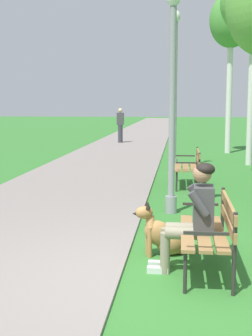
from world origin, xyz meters
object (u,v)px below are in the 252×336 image
(park_bench_near, at_px, (212,227))
(lamp_post_near, at_px, (172,99))
(dog_shepherd, at_px, (162,235))
(pedestrian_distant, at_px, (120,126))
(park_bench_mid, at_px, (190,164))
(birch_tree_fifth, at_px, (231,23))
(lamp_post_mid, at_px, (175,89))
(person_seated_on_near_bench, at_px, (193,213))

(park_bench_near, bearing_deg, lamp_post_near, 100.05)
(dog_shepherd, bearing_deg, pedestrian_distant, 98.88)
(park_bench_mid, bearing_deg, park_bench_near, -88.68)
(park_bench_mid, xyz_separation_m, dog_shepherd, (-0.44, -5.11, -0.25))
(birch_tree_fifth, distance_m, pedestrian_distant, 7.21)
(lamp_post_mid, xyz_separation_m, birch_tree_fifth, (1.98, 4.70, 2.52))
(park_bench_near, distance_m, pedestrian_distant, 17.38)
(dog_shepherd, bearing_deg, park_bench_mid, 85.07)
(lamp_post_near, height_order, pedestrian_distant, lamp_post_near)
(lamp_post_mid, height_order, birch_tree_fifth, birch_tree_fifth)
(park_bench_mid, xyz_separation_m, birch_tree_fifth, (1.58, 7.60, 4.31))
(park_bench_near, xyz_separation_m, lamp_post_near, (-0.51, 2.86, 1.46))
(lamp_post_mid, bearing_deg, person_seated_on_near_bench, -87.86)
(lamp_post_near, relative_size, birch_tree_fifth, 0.64)
(lamp_post_near, distance_m, pedestrian_distant, 14.51)
(pedestrian_distant, bearing_deg, lamp_post_near, -79.43)
(birch_tree_fifth, height_order, pedestrian_distant, birch_tree_fifth)
(pedestrian_distant, bearing_deg, dog_shepherd, -81.12)
(dog_shepherd, height_order, lamp_post_near, lamp_post_near)
(lamp_post_near, distance_m, lamp_post_mid, 5.68)
(dog_shepherd, height_order, lamp_post_mid, lamp_post_mid)
(dog_shepherd, bearing_deg, person_seated_on_near_bench, -56.27)
(lamp_post_mid, bearing_deg, birch_tree_fifth, 67.17)
(park_bench_near, distance_m, dog_shepherd, 0.81)
(lamp_post_near, relative_size, pedestrian_distant, 2.30)
(dog_shepherd, bearing_deg, park_bench_near, -41.72)
(dog_shepherd, height_order, pedestrian_distant, pedestrian_distant)
(park_bench_near, relative_size, lamp_post_near, 0.40)
(lamp_post_mid, bearing_deg, park_bench_mid, -82.21)
(pedestrian_distant, bearing_deg, person_seated_on_near_bench, -80.21)
(person_seated_on_near_bench, height_order, lamp_post_mid, lamp_post_mid)
(person_seated_on_near_bench, relative_size, lamp_post_near, 0.33)
(park_bench_near, bearing_deg, person_seated_on_near_bench, -170.22)
(person_seated_on_near_bench, relative_size, dog_shepherd, 1.53)
(lamp_post_near, relative_size, lamp_post_mid, 0.85)
(park_bench_mid, relative_size, birch_tree_fifth, 0.25)
(lamp_post_mid, bearing_deg, lamp_post_near, -89.81)
(park_bench_mid, xyz_separation_m, lamp_post_near, (-0.38, -2.76, 1.46))
(lamp_post_mid, relative_size, pedestrian_distant, 2.70)
(park_bench_near, distance_m, park_bench_mid, 5.63)
(park_bench_mid, relative_size, dog_shepherd, 1.84)
(pedestrian_distant, bearing_deg, birch_tree_fifth, -39.95)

